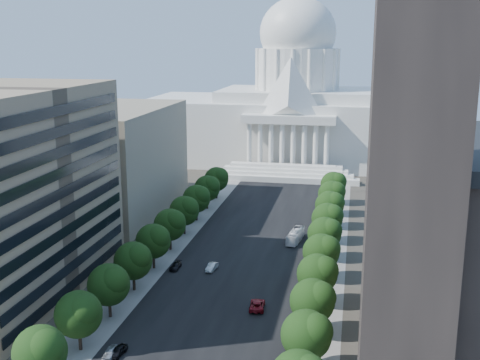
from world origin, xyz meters
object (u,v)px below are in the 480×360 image
Objects in this scene: car_parked at (110,352)px; car_dark_a at (118,351)px; car_red at (257,305)px; city_bus at (296,236)px; car_dark_b at (176,266)px; car_silver at (212,267)px.

car_dark_a is at bearing 27.90° from car_parked.
car_dark_a is 0.72× the size of car_red.
car_parked is at bearing -141.54° from car_dark_a.
city_bus reaches higher than car_dark_a.
car_parked is (0.69, -37.47, 0.06)m from car_dark_b.
car_red is at bearing 55.59° from car_dark_a.
car_parked is 64.77m from city_bus.
car_dark_b is 37.47m from car_parked.
city_bus is (22.99, 60.54, 0.75)m from car_parked.
car_dark_a is at bearing -86.78° from car_dark_b.
car_dark_a is 38.09m from car_silver.
car_red is 1.40× the size of car_parked.
car_dark_b is at bearing 100.68° from car_dark_a.
car_dark_b is at bearing -127.87° from city_bus.
car_red reaches higher than car_silver.
car_dark_a is 1.26m from car_parked.
car_red is 0.55× the size of city_bus.
car_dark_b is 0.42× the size of city_bus.
city_bus reaches higher than car_parked.
car_dark_b is at bearing 88.41° from car_parked.
car_silver reaches higher than car_parked.
car_red reaches higher than car_dark_b.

